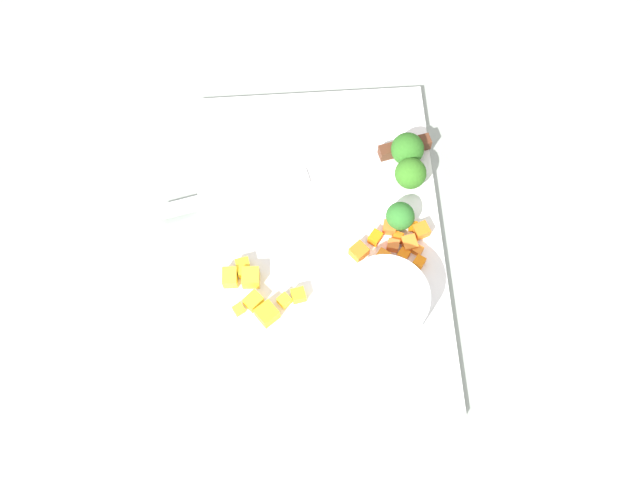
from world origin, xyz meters
name	(u,v)px	position (x,y,z in m)	size (l,w,h in m)	color
ground_plane	(320,247)	(0.00, 0.00, 0.00)	(4.00, 4.00, 0.00)	gray
cutting_board	(320,245)	(0.00, 0.00, 0.01)	(0.45, 0.30, 0.01)	white
prep_bowl	(385,302)	(-0.09, -0.07, 0.04)	(0.10, 0.10, 0.05)	white
chef_knife	(340,165)	(0.11, -0.03, 0.02)	(0.09, 0.35, 0.02)	silver
carrot_dice_0	(404,255)	(-0.02, -0.10, 0.02)	(0.01, 0.01, 0.01)	orange
carrot_dice_1	(421,230)	(0.01, -0.13, 0.02)	(0.02, 0.02, 0.01)	orange
carrot_dice_2	(359,252)	(-0.02, -0.05, 0.02)	(0.02, 0.02, 0.02)	orange
carrot_dice_3	(409,244)	(-0.01, -0.11, 0.02)	(0.02, 0.02, 0.01)	orange
carrot_dice_4	(383,256)	(-0.02, -0.08, 0.02)	(0.01, 0.01, 0.01)	orange
carrot_dice_5	(418,250)	(-0.02, -0.12, 0.02)	(0.01, 0.01, 0.01)	orange
carrot_dice_6	(389,228)	(0.01, -0.09, 0.02)	(0.02, 0.01, 0.01)	orange
carrot_dice_7	(375,239)	(0.00, -0.07, 0.02)	(0.02, 0.01, 0.01)	orange
carrot_dice_8	(393,245)	(-0.01, -0.09, 0.02)	(0.01, 0.01, 0.01)	orange
carrot_dice_9	(413,226)	(0.01, -0.12, 0.02)	(0.01, 0.01, 0.01)	orange
carrot_dice_10	(419,262)	(-0.04, -0.12, 0.02)	(0.01, 0.01, 0.01)	orange
carrot_dice_11	(398,238)	(0.00, -0.10, 0.02)	(0.01, 0.01, 0.01)	orange
pepper_dice_0	(267,314)	(-0.09, 0.07, 0.02)	(0.02, 0.02, 0.02)	yellow
pepper_dice_1	(230,277)	(-0.04, 0.11, 0.02)	(0.02, 0.02, 0.02)	yellow
pepper_dice_2	(251,278)	(-0.04, 0.09, 0.02)	(0.02, 0.02, 0.02)	yellow
pepper_dice_3	(284,301)	(-0.07, 0.05, 0.02)	(0.01, 0.01, 0.01)	yellow
pepper_dice_4	(298,295)	(-0.07, 0.03, 0.02)	(0.02, 0.02, 0.01)	yellow
pepper_dice_5	(253,301)	(-0.07, 0.08, 0.02)	(0.02, 0.02, 0.02)	yellow
pepper_dice_6	(239,309)	(-0.08, 0.10, 0.02)	(0.01, 0.01, 0.01)	yellow
pepper_dice_7	(244,268)	(-0.03, 0.10, 0.02)	(0.02, 0.02, 0.01)	yellow
broccoli_floret_0	(411,174)	(0.08, -0.12, 0.03)	(0.04, 0.04, 0.04)	#8CAF66
broccoli_floret_1	(407,149)	(0.11, -0.12, 0.03)	(0.04, 0.04, 0.04)	#94AD58
broccoli_floret_2	(400,216)	(0.02, -0.10, 0.03)	(0.04, 0.04, 0.04)	#89B859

